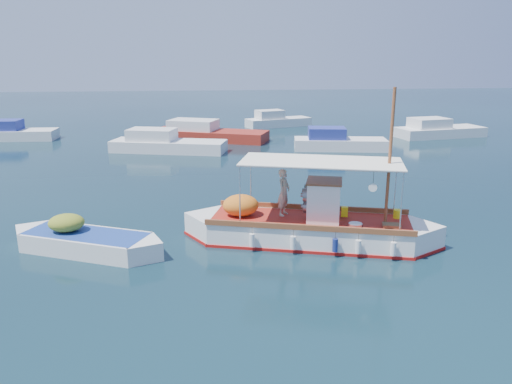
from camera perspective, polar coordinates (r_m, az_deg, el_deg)
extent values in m
plane|color=black|center=(18.96, 4.39, -5.19)|extent=(160.00, 160.00, 0.00)
cube|color=white|center=(18.51, 6.13, -4.66)|extent=(7.54, 4.33, 1.05)
cube|color=white|center=(19.03, -4.71, -4.04)|extent=(2.29, 2.29, 1.05)
cube|color=white|center=(18.66, 17.21, -5.12)|extent=(2.29, 2.29, 1.05)
cube|color=#A51310|center=(18.62, 6.10, -5.57)|extent=(7.66, 4.43, 0.17)
cube|color=#9F2418|center=(18.34, 6.18, -3.17)|extent=(7.49, 4.14, 0.06)
cube|color=brown|center=(19.45, 6.42, -1.73)|extent=(6.98, 2.16, 0.19)
cube|color=brown|center=(17.17, 5.92, -4.08)|extent=(6.98, 2.16, 0.19)
cube|color=white|center=(18.10, 7.75, -1.04)|extent=(1.45, 1.52, 1.43)
cube|color=brown|center=(17.90, 7.84, 1.25)|extent=(1.57, 1.63, 0.06)
cylinder|color=slate|center=(17.75, 5.74, -0.34)|extent=(0.34, 0.52, 0.48)
cylinder|color=slate|center=(18.34, 5.88, 0.18)|extent=(0.34, 0.52, 0.48)
cylinder|color=slate|center=(18.19, 5.77, -1.67)|extent=(0.34, 0.52, 0.48)
cylinder|color=brown|center=(17.77, 15.05, 3.82)|extent=(0.14, 0.14, 4.77)
cylinder|color=brown|center=(17.79, 12.51, 2.74)|extent=(1.67, 0.56, 0.08)
cylinder|color=silver|center=(19.30, -0.61, 1.26)|extent=(0.05, 0.05, 2.15)
cylinder|color=silver|center=(17.31, -1.85, -0.43)|extent=(0.05, 0.05, 2.15)
cylinder|color=silver|center=(19.12, 15.65, 0.53)|extent=(0.05, 0.05, 2.15)
cylinder|color=silver|center=(17.11, 16.31, -1.26)|extent=(0.05, 0.05, 2.15)
cube|color=silver|center=(17.75, 7.46, 3.48)|extent=(6.05, 3.80, 0.04)
ellipsoid|color=orange|center=(18.53, -1.77, -1.53)|extent=(1.60, 1.47, 0.80)
cube|color=yellow|center=(18.75, 10.09, -2.23)|extent=(0.28, 0.23, 0.38)
cylinder|color=yellow|center=(19.01, 15.85, -2.43)|extent=(0.36, 0.36, 0.32)
cube|color=brown|center=(18.02, 15.24, -3.72)|extent=(0.72, 0.59, 0.11)
cylinder|color=#B2B2B2|center=(17.80, 11.30, -3.71)|extent=(0.59, 0.59, 0.11)
cylinder|color=white|center=(16.94, 13.21, 0.49)|extent=(0.28, 0.11, 0.29)
cylinder|color=white|center=(17.44, -0.46, -5.51)|extent=(0.24, 0.24, 0.46)
cylinder|color=navy|center=(17.19, 9.03, -6.02)|extent=(0.24, 0.24, 0.46)
cylinder|color=white|center=(17.30, 15.40, -6.28)|extent=(0.24, 0.24, 0.46)
imported|color=#B8B099|center=(18.47, 3.20, -0.04)|extent=(0.70, 0.76, 1.75)
cube|color=white|center=(18.52, -18.79, -5.74)|extent=(4.65, 3.34, 0.85)
cube|color=white|center=(19.84, -23.88, -4.84)|extent=(1.54, 1.54, 0.85)
cube|color=white|center=(17.37, -12.96, -6.70)|extent=(1.54, 1.54, 0.85)
cube|color=navy|center=(18.38, -18.90, -4.56)|extent=(4.57, 3.17, 0.05)
ellipsoid|color=olive|center=(18.73, -20.85, -3.31)|extent=(1.56, 1.44, 0.62)
cube|color=silver|center=(35.98, -9.93, 5.04)|extent=(8.37, 4.42, 1.00)
cube|color=silver|center=(36.23, -11.82, 6.46)|extent=(3.63, 2.81, 0.80)
cube|color=maroon|center=(40.45, -5.31, 6.34)|extent=(9.60, 6.09, 1.00)
cube|color=silver|center=(40.82, -7.18, 7.65)|extent=(4.32, 3.60, 0.80)
cube|color=silver|center=(36.73, 9.58, 5.26)|extent=(6.84, 3.27, 1.00)
cube|color=navy|center=(36.48, 8.10, 6.69)|extent=(2.90, 2.29, 0.80)
cube|color=silver|center=(44.71, 20.26, 6.32)|extent=(7.72, 3.80, 1.00)
cube|color=silver|center=(43.94, 19.20, 7.47)|extent=(3.28, 2.67, 0.80)
cube|color=silver|center=(44.87, -25.57, 5.80)|extent=(6.08, 2.53, 1.00)
cube|color=navy|center=(45.08, -26.77, 6.86)|extent=(2.47, 2.05, 0.80)
cube|color=silver|center=(48.08, 2.58, 7.84)|extent=(6.48, 3.73, 1.00)
cube|color=silver|center=(47.57, 1.58, 8.86)|extent=(2.86, 2.35, 0.80)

